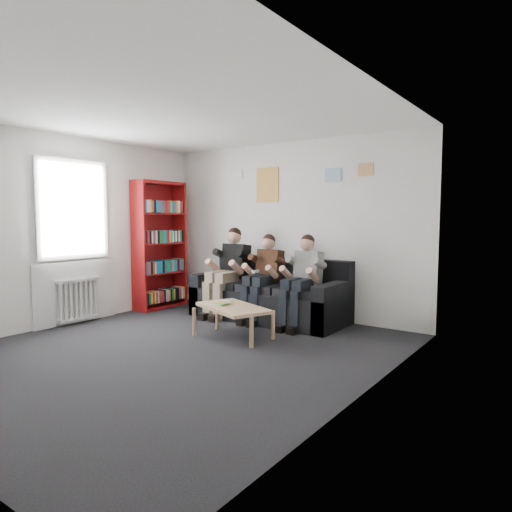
{
  "coord_description": "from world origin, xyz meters",
  "views": [
    {
      "loc": [
        3.74,
        -3.61,
        1.54
      ],
      "look_at": [
        0.23,
        1.3,
        1.02
      ],
      "focal_mm": 32.0,
      "sensor_mm": 36.0,
      "label": 1
    }
  ],
  "objects_px": {
    "sofa": "(270,297)",
    "person_left": "(227,272)",
    "bookshelf": "(160,245)",
    "coffee_table": "(233,310)",
    "person_middle": "(262,277)",
    "person_right": "(301,281)"
  },
  "relations": [
    {
      "from": "person_left",
      "to": "person_right",
      "type": "height_order",
      "value": "person_left"
    },
    {
      "from": "sofa",
      "to": "person_left",
      "type": "bearing_deg",
      "value": -162.37
    },
    {
      "from": "bookshelf",
      "to": "person_middle",
      "type": "xyz_separation_m",
      "value": [
        2.0,
        0.14,
        -0.41
      ]
    },
    {
      "from": "person_left",
      "to": "person_right",
      "type": "distance_m",
      "value": 1.32
    },
    {
      "from": "sofa",
      "to": "person_left",
      "type": "height_order",
      "value": "person_left"
    },
    {
      "from": "sofa",
      "to": "person_middle",
      "type": "distance_m",
      "value": 0.39
    },
    {
      "from": "person_middle",
      "to": "bookshelf",
      "type": "bearing_deg",
      "value": -179.1
    },
    {
      "from": "sofa",
      "to": "person_middle",
      "type": "relative_size",
      "value": 1.83
    },
    {
      "from": "sofa",
      "to": "bookshelf",
      "type": "relative_size",
      "value": 1.1
    },
    {
      "from": "sofa",
      "to": "person_left",
      "type": "xyz_separation_m",
      "value": [
        -0.66,
        -0.21,
        0.36
      ]
    },
    {
      "from": "coffee_table",
      "to": "person_left",
      "type": "bearing_deg",
      "value": 132.34
    },
    {
      "from": "person_left",
      "to": "person_middle",
      "type": "xyz_separation_m",
      "value": [
        0.66,
        0.01,
        -0.03
      ]
    },
    {
      "from": "bookshelf",
      "to": "coffee_table",
      "type": "xyz_separation_m",
      "value": [
        2.23,
        -0.83,
        -0.71
      ]
    },
    {
      "from": "sofa",
      "to": "person_middle",
      "type": "bearing_deg",
      "value": -90.0
    },
    {
      "from": "coffee_table",
      "to": "person_left",
      "type": "xyz_separation_m",
      "value": [
        -0.88,
        0.97,
        0.33
      ]
    },
    {
      "from": "coffee_table",
      "to": "person_middle",
      "type": "distance_m",
      "value": 1.04
    },
    {
      "from": "coffee_table",
      "to": "person_left",
      "type": "relative_size",
      "value": 0.74
    },
    {
      "from": "bookshelf",
      "to": "coffee_table",
      "type": "bearing_deg",
      "value": -21.74
    },
    {
      "from": "sofa",
      "to": "bookshelf",
      "type": "bearing_deg",
      "value": -170.15
    },
    {
      "from": "bookshelf",
      "to": "sofa",
      "type": "bearing_deg",
      "value": 8.49
    },
    {
      "from": "person_right",
      "to": "coffee_table",
      "type": "bearing_deg",
      "value": -114.4
    },
    {
      "from": "coffee_table",
      "to": "person_left",
      "type": "height_order",
      "value": "person_left"
    }
  ]
}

